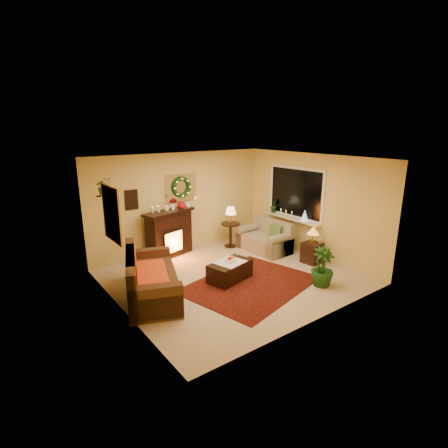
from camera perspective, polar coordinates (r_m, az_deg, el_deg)
floor at (r=7.84m, az=1.53°, el=-8.68°), size 5.00×5.00×0.00m
ceiling at (r=7.17m, az=1.68°, el=10.61°), size 5.00×5.00×0.00m
wall_back at (r=9.23m, az=-7.02°, el=3.46°), size 5.00×5.00×0.00m
wall_front at (r=5.87m, az=15.24°, el=-4.10°), size 5.00×5.00×0.00m
wall_left at (r=6.25m, az=-16.84°, el=-3.03°), size 4.50×4.50×0.00m
wall_right at (r=9.11m, az=14.13°, el=2.94°), size 4.50×4.50×0.00m
area_rug at (r=7.52m, az=4.33°, el=-9.78°), size 3.05×2.56×0.01m
sofa at (r=7.02m, az=-11.71°, el=-8.18°), size 1.63×2.30×0.91m
red_throw at (r=7.12m, az=-12.55°, el=-7.68°), size 0.78×1.27×0.02m
fireplace at (r=9.02m, az=-8.90°, el=-1.84°), size 1.30×0.70×1.13m
poinsettia at (r=8.95m, az=-6.98°, el=3.08°), size 0.21×0.21×0.21m
mantel_candle_a at (r=8.64m, az=-11.59°, el=2.15°), size 0.06×0.06×0.17m
mantel_candle_b at (r=8.70m, az=-10.66°, el=2.29°), size 0.06×0.06×0.17m
mantel_mirror at (r=9.14m, az=-7.04°, el=5.89°), size 0.92×0.02×0.72m
wreath at (r=9.10m, az=-6.92°, el=5.98°), size 0.55×0.11×0.55m
wall_art at (r=8.60m, az=-14.87°, el=3.85°), size 0.32×0.03×0.48m
gold_mirror at (r=6.41m, az=-17.90°, el=1.53°), size 0.03×0.84×1.00m
hanging_plant at (r=7.10m, az=-18.95°, el=4.59°), size 0.33×0.28×0.36m
loveseat at (r=9.38m, az=6.54°, el=-1.89°), size 0.86×1.43×0.82m
window_frame at (r=9.40m, az=11.60°, el=5.03°), size 0.03×1.86×1.36m
window_glass at (r=9.39m, az=11.54°, el=5.03°), size 0.02×1.70×1.22m
window_sill at (r=9.47m, az=10.95°, el=0.93°), size 0.22×1.86×0.04m
mini_tree at (r=9.15m, az=13.04°, el=1.39°), size 0.20×0.20×0.30m
sill_plant at (r=9.90m, az=8.16°, el=2.98°), size 0.28×0.22×0.50m
side_table_round at (r=9.65m, az=1.06°, el=-1.87°), size 0.60×0.60×0.68m
lamp_cream at (r=9.52m, az=1.10°, el=1.35°), size 0.30×0.30×0.46m
end_table_square at (r=8.82m, az=14.17°, el=-4.47°), size 0.45×0.45×0.51m
lamp_tiffany at (r=8.71m, az=14.34°, el=-1.42°), size 0.29×0.29×0.43m
coffee_table at (r=7.64m, az=0.96°, el=-7.65°), size 1.07×0.75×0.41m
fruit_bowl at (r=7.56m, az=1.17°, el=-5.91°), size 0.26×0.26×0.06m
floor_palm at (r=7.56m, az=15.79°, el=-6.53°), size 1.66×1.66×2.49m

